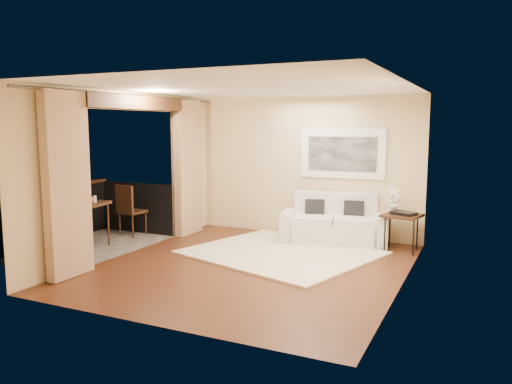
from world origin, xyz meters
The scene contains 18 objects.
floor centered at (0.00, 0.00, 0.00)m, with size 5.00×5.00×0.00m, color #502A17.
room_shell centered at (-2.13, 0.00, 2.52)m, with size 5.00×6.40×5.00m.
balcony centered at (-3.31, 0.00, 0.18)m, with size 1.81×2.60×1.17m.
curtains centered at (-2.11, 0.00, 1.34)m, with size 0.16×4.80×2.64m.
artwork centered at (0.72, 2.46, 1.62)m, with size 1.62×0.07×0.92m.
rug centered at (0.14, 0.90, 0.02)m, with size 2.82×2.46×0.04m, color beige.
sofa centered at (0.71, 2.09, 0.32)m, with size 2.01×1.18×0.91m.
side_table centered at (1.93, 1.96, 0.58)m, with size 0.70×0.70×0.64m.
tray centered at (1.96, 1.94, 0.67)m, with size 0.38×0.28×0.05m, color black.
orchid centered at (1.75, 2.13, 0.88)m, with size 0.25×0.17×0.47m, color white.
bistro_table centered at (-3.19, -0.13, 0.72)m, with size 0.77×0.77×0.80m.
balcony_chair_far centered at (-3.07, 0.90, 0.59)m, with size 0.49×0.49×1.01m.
balcony_chair_near centered at (-3.38, -0.89, 0.63)m, with size 0.49×0.50×1.08m.
ice_bucket centered at (-3.36, -0.08, 0.90)m, with size 0.18×0.18×0.20m, color silver.
candle centered at (-3.15, 0.04, 0.84)m, with size 0.06×0.06×0.07m, color #F93C16.
vase centered at (-3.23, -0.29, 0.89)m, with size 0.04×0.04×0.18m, color white.
glass_a centered at (-3.04, -0.19, 0.86)m, with size 0.06×0.06×0.12m, color silver.
glass_b centered at (-3.01, -0.06, 0.86)m, with size 0.06×0.06×0.12m, color silver.
Camera 1 is at (3.23, -6.70, 2.16)m, focal length 35.00 mm.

